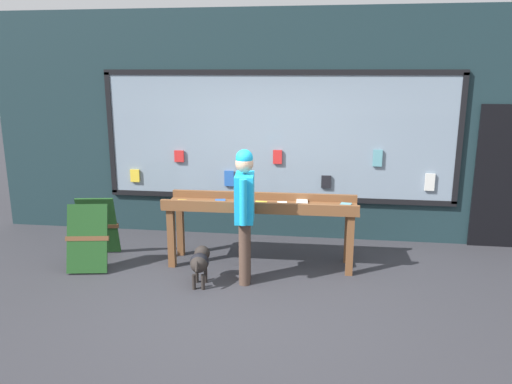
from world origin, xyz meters
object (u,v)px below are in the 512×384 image
at_px(small_dog, 200,261).
at_px(display_table_main, 261,211).
at_px(person_browsing, 245,206).
at_px(sandwich_board_sign, 93,232).

bearing_deg(small_dog, display_table_main, -45.45).
xyz_separation_m(person_browsing, small_dog, (-0.53, -0.16, -0.67)).
distance_m(display_table_main, sandwich_board_sign, 2.28).
xyz_separation_m(small_dog, sandwich_board_sign, (-1.59, 0.48, 0.14)).
xyz_separation_m(person_browsing, sandwich_board_sign, (-2.12, 0.32, -0.52)).
distance_m(display_table_main, small_dog, 1.09).
distance_m(small_dog, sandwich_board_sign, 1.67).
height_order(display_table_main, sandwich_board_sign, display_table_main).
bearing_deg(person_browsing, sandwich_board_sign, 75.37).
height_order(person_browsing, small_dog, person_browsing).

